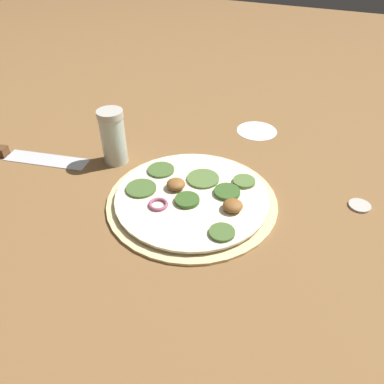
# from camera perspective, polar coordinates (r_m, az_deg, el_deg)

# --- Properties ---
(ground_plane) EXTENTS (3.00, 3.00, 0.00)m
(ground_plane) POSITION_cam_1_polar(r_m,az_deg,el_deg) (0.61, 0.00, -1.46)
(ground_plane) COLOR brown
(pizza) EXTENTS (0.28, 0.28, 0.03)m
(pizza) POSITION_cam_1_polar(r_m,az_deg,el_deg) (0.61, 0.06, -0.88)
(pizza) COLOR beige
(pizza) RESTS_ON ground_plane
(spice_jar) EXTENTS (0.05, 0.05, 0.10)m
(spice_jar) POSITION_cam_1_polar(r_m,az_deg,el_deg) (0.70, -11.93, 8.24)
(spice_jar) COLOR silver
(spice_jar) RESTS_ON ground_plane
(loose_cap) EXTENTS (0.03, 0.03, 0.01)m
(loose_cap) POSITION_cam_1_polar(r_m,az_deg,el_deg) (0.66, 24.21, -1.79)
(loose_cap) COLOR beige
(loose_cap) RESTS_ON ground_plane
(flour_patch) EXTENTS (0.09, 0.09, 0.00)m
(flour_patch) POSITION_cam_1_polar(r_m,az_deg,el_deg) (0.82, 9.84, 9.20)
(flour_patch) COLOR white
(flour_patch) RESTS_ON ground_plane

